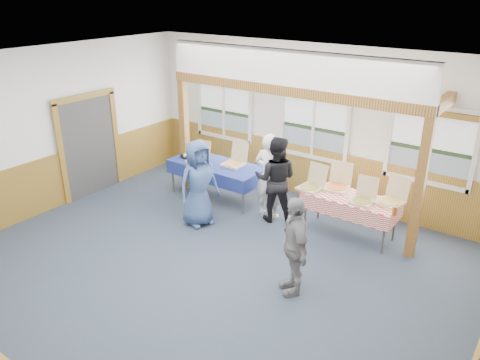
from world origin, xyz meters
name	(u,v)px	position (x,y,z in m)	size (l,w,h in m)	color
floor	(208,269)	(0.00, 0.00, 0.00)	(8.00, 8.00, 0.00)	#252D3D
ceiling	(201,67)	(0.00, 0.00, 3.20)	(8.00, 8.00, 0.00)	white
wall_back	(315,124)	(0.00, 3.50, 1.60)	(8.00, 8.00, 0.00)	silver
wall_left	(46,131)	(-4.00, 0.00, 1.60)	(8.00, 8.00, 0.00)	silver
wainscot_back	(311,172)	(0.00, 3.48, 0.55)	(7.98, 0.05, 1.10)	brown
wainscot_left	(55,181)	(-3.98, 0.00, 0.55)	(0.05, 6.98, 1.10)	brown
cased_opening	(89,146)	(-3.96, 0.90, 1.05)	(0.06, 1.30, 2.10)	#383838
window_left	(224,105)	(-2.30, 3.46, 1.68)	(1.56, 0.10, 1.46)	silver
window_mid	(314,121)	(0.00, 3.46, 1.68)	(1.56, 0.10, 1.46)	silver
window_right	(431,141)	(2.30, 3.46, 1.68)	(1.56, 0.10, 1.46)	silver
post_left	(185,136)	(-2.50, 2.30, 1.20)	(0.15, 0.15, 2.40)	#593213
post_right	(419,190)	(2.50, 2.30, 1.20)	(0.15, 0.15, 2.40)	#593213
cross_beam	(287,90)	(0.00, 2.30, 2.49)	(5.15, 0.18, 0.18)	#593213
table_left	(216,166)	(-1.61, 2.27, 0.71)	(2.24, 1.71, 0.76)	#383838
table_right	(351,200)	(1.36, 2.36, 0.69)	(1.66, 0.74, 0.76)	#383838
pizza_box_a	(198,158)	(-2.01, 2.16, 0.82)	(0.39, 0.47, 0.41)	#CAB087
pizza_box_b	(234,162)	(-1.26, 2.43, 0.82)	(0.42, 0.50, 0.44)	#CAB087
pizza_box_c	(311,185)	(0.62, 2.26, 0.82)	(0.45, 0.53, 0.43)	#CAB087
pizza_box_d	(337,185)	(1.01, 2.55, 0.82)	(0.48, 0.56, 0.45)	#CAB087
pizza_box_e	(363,199)	(1.61, 2.28, 0.82)	(0.40, 0.47, 0.41)	#CAB087
pizza_box_f	(391,200)	(2.02, 2.50, 0.82)	(0.49, 0.56, 0.44)	#CAB087
veggie_tray	(189,155)	(-2.36, 2.27, 0.79)	(0.40, 0.40, 0.09)	black
drink_glass	(394,211)	(2.21, 2.11, 0.83)	(0.07, 0.07, 0.15)	brown
woman_white	(269,176)	(-0.22, 2.15, 0.85)	(0.62, 0.41, 1.69)	white
woman_black	(276,179)	(-0.04, 2.10, 0.84)	(0.82, 0.64, 1.68)	black
man_blue	(198,183)	(-1.12, 1.12, 0.83)	(0.81, 0.53, 1.66)	#334C80
person_grey	(294,246)	(1.39, 0.30, 0.76)	(0.89, 0.37, 1.52)	gray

